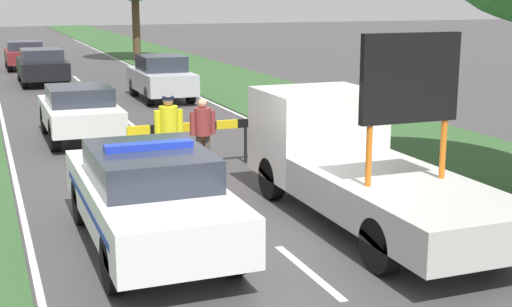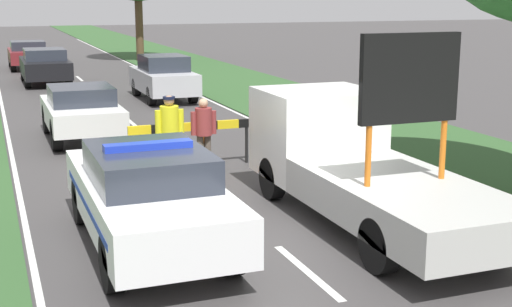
% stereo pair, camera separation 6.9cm
% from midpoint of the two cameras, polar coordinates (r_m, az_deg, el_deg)
% --- Properties ---
extents(ground_plane, '(160.00, 160.00, 0.00)m').
position_cam_midpoint_polar(ground_plane, '(11.35, 0.73, -6.47)').
color(ground_plane, '#3D3A3A').
extents(lane_markings, '(7.10, 67.42, 0.01)m').
position_cam_midpoint_polar(lane_markings, '(28.87, -12.78, 4.93)').
color(lane_markings, silver).
rests_on(lane_markings, ground).
extents(grass_verge_right, '(4.91, 120.00, 0.03)m').
position_cam_midpoint_polar(grass_verge_right, '(31.82, -2.31, 5.93)').
color(grass_verge_right, '#2D5128').
rests_on(grass_verge_right, ground).
extents(police_car, '(1.84, 4.91, 1.62)m').
position_cam_midpoint_polar(police_car, '(10.70, -8.46, -3.26)').
color(police_car, white).
rests_on(police_car, ground).
extents(work_truck, '(2.05, 6.05, 3.18)m').
position_cam_midpoint_polar(work_truck, '(12.17, 7.98, -0.54)').
color(work_truck, white).
rests_on(work_truck, ground).
extents(road_barrier, '(2.96, 0.08, 1.00)m').
position_cam_midpoint_polar(road_barrier, '(15.56, -4.73, 1.90)').
color(road_barrier, black).
rests_on(road_barrier, ground).
extents(police_officer, '(0.61, 0.39, 1.69)m').
position_cam_midpoint_polar(police_officer, '(14.81, -6.79, 2.00)').
color(police_officer, '#191E38').
rests_on(police_officer, ground).
extents(pedestrian_civilian, '(0.56, 0.36, 1.57)m').
position_cam_midpoint_polar(pedestrian_civilian, '(15.19, -4.08, 2.00)').
color(pedestrian_civilian, brown).
rests_on(pedestrian_civilian, ground).
extents(traffic_cone_near_police, '(0.47, 0.47, 0.64)m').
position_cam_midpoint_polar(traffic_cone_near_police, '(13.86, -9.60, -1.74)').
color(traffic_cone_near_police, black).
rests_on(traffic_cone_near_police, ground).
extents(traffic_cone_centre_front, '(0.42, 0.42, 0.59)m').
position_cam_midpoint_polar(traffic_cone_centre_front, '(14.53, -3.61, -1.03)').
color(traffic_cone_centre_front, black).
rests_on(traffic_cone_centre_front, ground).
extents(traffic_cone_near_truck, '(0.50, 0.50, 0.68)m').
position_cam_midpoint_polar(traffic_cone_near_truck, '(16.09, -4.01, 0.48)').
color(traffic_cone_near_truck, black).
rests_on(traffic_cone_near_truck, ground).
extents(queued_car_van_white, '(1.77, 3.92, 1.41)m').
position_cam_midpoint_polar(queued_car_van_white, '(19.07, -13.69, 3.35)').
color(queued_car_van_white, silver).
rests_on(queued_car_van_white, ground).
extents(queued_car_sedan_silver, '(1.70, 4.09, 1.60)m').
position_cam_midpoint_polar(queued_car_sedan_silver, '(25.91, -7.34, 6.08)').
color(queued_car_sedan_silver, '#B2B2B7').
rests_on(queued_car_sedan_silver, ground).
extents(queued_car_sedan_black, '(1.87, 4.40, 1.48)m').
position_cam_midpoint_polar(queued_car_sedan_black, '(31.67, -16.47, 6.77)').
color(queued_car_sedan_black, black).
rests_on(queued_car_sedan_black, ground).
extents(queued_car_wagon_maroon, '(1.85, 4.07, 1.41)m').
position_cam_midpoint_polar(queued_car_wagon_maroon, '(38.36, -17.72, 7.59)').
color(queued_car_wagon_maroon, maroon).
rests_on(queued_car_wagon_maroon, ground).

